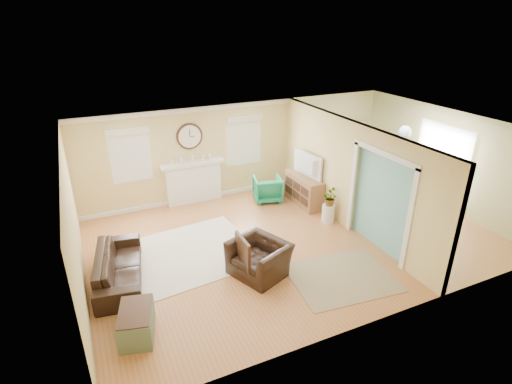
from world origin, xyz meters
TOP-DOWN VIEW (x-y plane):
  - floor at (0.00, 0.00)m, footprint 9.00×9.00m
  - wall_back at (0.00, 3.00)m, footprint 9.00×0.02m
  - wall_front at (0.00, -3.00)m, footprint 9.00×0.02m
  - wall_left at (-4.50, 0.00)m, footprint 0.02×6.00m
  - wall_right at (4.50, 0.00)m, footprint 0.02×6.00m
  - ceiling at (0.00, 0.00)m, footprint 9.00×6.00m
  - partition at (1.51, 0.28)m, footprint 0.17×6.00m
  - fireplace at (-1.50, 2.88)m, footprint 1.70×0.30m
  - wall_clock at (-1.50, 2.97)m, footprint 0.70×0.07m
  - window_left at (-3.05, 2.95)m, footprint 1.05×0.13m
  - window_right at (0.05, 2.95)m, footprint 1.05×0.13m
  - french_doors at (4.45, 0.00)m, footprint 0.06×1.70m
  - pendant at (3.00, 0.00)m, footprint 0.30×0.30m
  - rug_cream at (-2.34, 0.35)m, footprint 2.99×2.66m
  - rug_jute at (0.13, -1.74)m, footprint 2.13×1.81m
  - rug_grey at (2.78, 0.03)m, footprint 2.17×2.71m
  - sofa at (-3.86, 0.00)m, footprint 1.13×2.19m
  - eames_chair at (-1.30, -0.93)m, footprint 1.27×1.35m
  - green_chair at (0.38, 2.11)m, footprint 0.90×0.91m
  - trunk at (-3.80, -1.64)m, footprint 0.70×0.94m
  - credenza at (1.19, 1.52)m, footprint 0.47×1.38m
  - tv at (1.18, 1.52)m, footprint 0.29×1.12m
  - garden_stool at (1.20, 0.34)m, footprint 0.31×0.31m
  - potted_plant at (1.20, 0.34)m, footprint 0.43×0.46m
  - dining_table at (2.78, 0.03)m, footprint 1.24×1.95m
  - dining_chair_n at (2.77, 1.16)m, footprint 0.41×0.41m
  - dining_chair_s at (2.87, -1.15)m, footprint 0.49×0.49m
  - dining_chair_w at (2.03, 0.03)m, footprint 0.56×0.56m
  - dining_chair_e at (3.36, -0.04)m, footprint 0.49×0.49m

SIDE VIEW (x-z plane):
  - floor at x=0.00m, z-range 0.00..0.00m
  - rug_jute at x=0.13m, z-range 0.00..0.01m
  - rug_grey at x=2.78m, z-range 0.00..0.01m
  - rug_cream at x=-2.34m, z-range 0.00..0.01m
  - garden_stool at x=1.20m, z-range 0.00..0.46m
  - trunk at x=-3.80m, z-range 0.00..0.49m
  - sofa at x=-3.86m, z-range 0.00..0.61m
  - dining_table at x=2.78m, z-range 0.00..0.65m
  - green_chair at x=0.38m, z-range 0.00..0.68m
  - eames_chair at x=-1.30m, z-range 0.00..0.70m
  - credenza at x=1.19m, z-range 0.00..0.80m
  - dining_chair_n at x=2.77m, z-range 0.08..0.97m
  - dining_chair_s at x=2.87m, z-range 0.08..1.04m
  - dining_chair_e at x=3.36m, z-range 0.09..1.06m
  - dining_chair_w at x=2.03m, z-range 0.09..1.10m
  - fireplace at x=-1.50m, z-range 0.01..1.18m
  - potted_plant at x=1.20m, z-range 0.46..0.88m
  - french_doors at x=4.45m, z-range 0.00..2.20m
  - tv at x=1.18m, z-range 0.80..1.44m
  - wall_back at x=0.00m, z-range 0.00..2.60m
  - wall_front at x=0.00m, z-range 0.00..2.60m
  - wall_left at x=-4.50m, z-range 0.00..2.60m
  - wall_right at x=4.50m, z-range 0.00..2.60m
  - partition at x=1.51m, z-range 0.06..2.66m
  - window_left at x=-3.05m, z-range 0.95..2.37m
  - window_right at x=0.05m, z-range 0.95..2.37m
  - wall_clock at x=-1.50m, z-range 1.50..2.20m
  - pendant at x=3.00m, z-range 1.93..2.48m
  - ceiling at x=0.00m, z-range 2.59..2.61m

